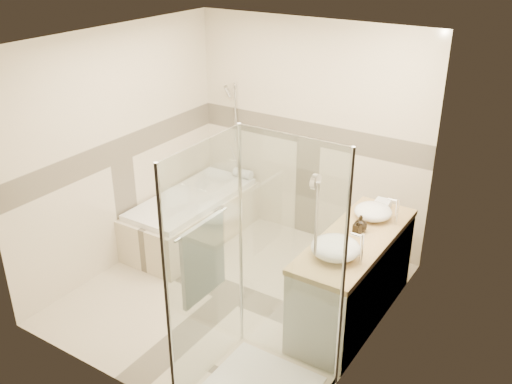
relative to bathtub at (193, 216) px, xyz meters
The scene contains 12 objects.
room 1.57m from the bathtub, 30.53° to the right, with size 2.82×3.02×2.52m.
bathtub is the anchor object (origin of this frame).
vanity 2.18m from the bathtub, ahead, with size 0.58×1.62×0.85m.
shower_enclosure 2.47m from the bathtub, 41.10° to the right, with size 0.96×0.93×2.04m.
vessel_sink_near 2.22m from the bathtub, ahead, with size 0.35×0.35×0.14m, color white.
vessel_sink_far 2.34m from the bathtub, 19.36° to the right, with size 0.41×0.41×0.17m, color white.
faucet_near 2.45m from the bathtub, ahead, with size 0.10×0.03×0.25m.
faucet_far 2.56m from the bathtub, 17.69° to the right, with size 0.11×0.03×0.28m.
amenity_bottle_a 2.24m from the bathtub, ahead, with size 0.07×0.07×0.15m, color black.
amenity_bottle_b 2.23m from the bathtub, ahead, with size 0.12×0.12×0.16m, color black.
folded_towels 2.22m from the bathtub, ahead, with size 0.15×0.24×0.08m, color silver.
rolled_towel 0.83m from the bathtub, 74.62° to the left, with size 0.11×0.11×0.24m, color silver.
Camera 1 is at (2.75, -3.87, 3.34)m, focal length 40.00 mm.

